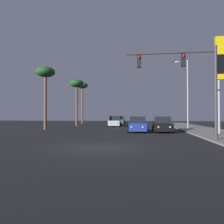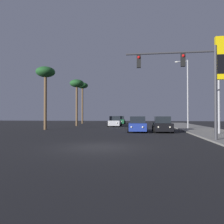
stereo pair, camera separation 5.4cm
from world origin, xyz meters
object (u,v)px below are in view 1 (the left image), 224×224
(traffic_light_mast, at_px, (190,74))
(palm_tree_near, at_px, (45,75))
(car_green, at_px, (120,120))
(palm_tree_mid, at_px, (77,86))
(car_black, at_px, (162,125))
(street_lamp, at_px, (187,90))
(palm_tree_far, at_px, (82,88))
(car_blue, at_px, (138,125))
(car_silver, at_px, (115,122))

(traffic_light_mast, height_order, palm_tree_near, palm_tree_near)
(car_green, bearing_deg, palm_tree_mid, 51.64)
(traffic_light_mast, bearing_deg, car_green, 104.81)
(palm_tree_near, bearing_deg, car_black, -8.24)
(car_green, bearing_deg, street_lamp, 122.19)
(palm_tree_mid, bearing_deg, street_lamp, -20.44)
(car_black, bearing_deg, traffic_light_mast, 96.81)
(palm_tree_mid, bearing_deg, car_green, 53.62)
(palm_tree_near, distance_m, palm_tree_mid, 10.05)
(car_green, distance_m, palm_tree_near, 21.31)
(car_green, relative_size, palm_tree_near, 0.55)
(street_lamp, height_order, palm_tree_near, street_lamp)
(street_lamp, height_order, palm_tree_mid, street_lamp)
(car_black, height_order, traffic_light_mast, traffic_light_mast)
(street_lamp, bearing_deg, palm_tree_far, 138.90)
(car_blue, relative_size, street_lamp, 0.48)
(car_green, bearing_deg, traffic_light_mast, 102.83)
(car_black, distance_m, street_lamp, 8.12)
(traffic_light_mast, distance_m, palm_tree_far, 34.49)
(traffic_light_mast, distance_m, palm_tree_mid, 24.98)
(palm_tree_near, relative_size, palm_tree_mid, 1.00)
(palm_tree_near, bearing_deg, car_blue, -10.77)
(car_silver, xyz_separation_m, palm_tree_far, (-8.42, 10.66, 7.06))
(car_silver, xyz_separation_m, traffic_light_mast, (7.66, -19.69, 3.91))
(palm_tree_near, bearing_deg, traffic_light_mast, -33.95)
(car_black, distance_m, palm_tree_far, 27.58)
(palm_tree_far, bearing_deg, car_silver, -51.68)
(car_green, xyz_separation_m, palm_tree_far, (-8.35, 1.07, 7.06))
(car_silver, height_order, palm_tree_near, palm_tree_near)
(car_blue, height_order, traffic_light_mast, traffic_light_mast)
(car_blue, height_order, car_green, same)
(car_black, distance_m, car_green, 22.01)
(car_silver, height_order, palm_tree_mid, palm_tree_mid)
(car_green, relative_size, traffic_light_mast, 0.67)
(car_silver, height_order, car_green, same)
(car_silver, bearing_deg, palm_tree_far, -53.77)
(car_blue, xyz_separation_m, traffic_light_mast, (3.76, -8.14, 3.91))
(car_black, distance_m, palm_tree_near, 15.65)
(palm_tree_mid, bearing_deg, car_silver, -5.66)
(car_black, height_order, car_green, same)
(car_blue, bearing_deg, palm_tree_near, -12.37)
(car_silver, bearing_deg, car_green, -91.63)
(car_blue, height_order, palm_tree_near, palm_tree_near)
(car_green, bearing_deg, palm_tree_near, 66.07)
(palm_tree_far, bearing_deg, car_blue, -60.97)
(car_black, height_order, car_blue, same)
(car_blue, relative_size, traffic_light_mast, 0.67)
(car_black, bearing_deg, car_green, -73.32)
(traffic_light_mast, bearing_deg, car_black, 97.66)
(car_black, xyz_separation_m, palm_tree_near, (-14.25, 2.06, 6.14))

